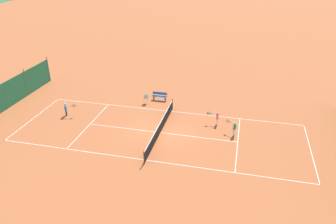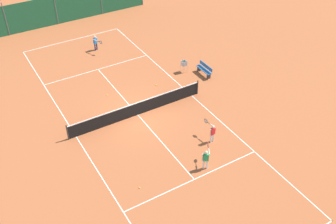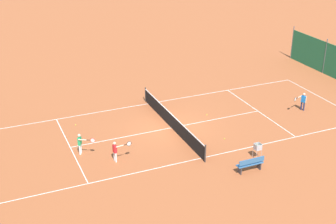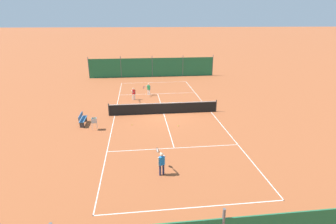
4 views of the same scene
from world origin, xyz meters
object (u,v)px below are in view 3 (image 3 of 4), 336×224
player_far_service (303,100)px  tennis_ball_far_corner (207,115)px  tennis_net (171,121)px  courtside_bench (250,164)px  tennis_ball_near_corner (224,139)px  tennis_ball_alley_left (76,125)px  player_near_baseline (80,142)px  ball_hopper (258,148)px  player_far_baseline (116,150)px

player_far_service → tennis_ball_far_corner: bearing=-106.3°
tennis_net → player_far_service: (1.06, 9.21, 0.23)m
courtside_bench → tennis_ball_near_corner: bearing=171.1°
tennis_net → tennis_ball_alley_left: (-2.72, -5.45, -0.47)m
tennis_ball_far_corner → courtside_bench: size_ratio=0.04×
tennis_ball_far_corner → courtside_bench: 7.24m
player_near_baseline → tennis_ball_near_corner: size_ratio=18.93×
tennis_ball_far_corner → tennis_ball_alley_left: 8.59m
tennis_net → ball_hopper: bearing=28.2°
tennis_ball_near_corner → ball_hopper: ball_hopper is taller
player_far_service → tennis_ball_alley_left: 15.15m
tennis_ball_alley_left → tennis_ball_near_corner: bearing=55.3°
tennis_net → courtside_bench: size_ratio=6.12×
player_far_baseline → tennis_ball_alley_left: player_far_baseline is taller
tennis_ball_near_corner → tennis_ball_far_corner: bearing=169.9°
tennis_net → player_near_baseline: player_near_baseline is taller
tennis_ball_far_corner → courtside_bench: (7.13, -1.19, 0.42)m
tennis_net → courtside_bench: tennis_net is taller
player_far_service → tennis_ball_alley_left: (-3.78, -14.66, -0.70)m
ball_hopper → courtside_bench: 1.54m
player_near_baseline → player_far_baseline: (1.55, 1.56, -0.02)m
tennis_ball_far_corner → tennis_ball_near_corner: 3.48m
player_far_service → courtside_bench: size_ratio=0.84×
player_near_baseline → player_far_service: bearing=89.8°
tennis_ball_far_corner → ball_hopper: (6.09, -0.07, 0.63)m
player_near_baseline → courtside_bench: 9.39m
player_far_service → player_near_baseline: size_ratio=1.00×
tennis_ball_alley_left → ball_hopper: (8.03, 8.30, 0.63)m
player_near_baseline → tennis_ball_alley_left: bearing=171.9°
tennis_ball_alley_left → ball_hopper: bearing=45.9°
player_far_service → courtside_bench: (5.29, -7.48, -0.28)m
tennis_ball_near_corner → courtside_bench: courtside_bench is taller
courtside_bench → player_far_service: bearing=125.2°
player_near_baseline → tennis_ball_near_corner: bearing=78.7°
tennis_ball_alley_left → ball_hopper: 11.56m
player_near_baseline → tennis_ball_near_corner: (1.65, 8.29, -0.70)m
tennis_ball_alley_left → ball_hopper: ball_hopper is taller
tennis_ball_alley_left → courtside_bench: (9.07, 7.18, 0.42)m
player_far_baseline → courtside_bench: size_ratio=0.80×
tennis_ball_far_corner → player_far_baseline: bearing=-65.6°
player_far_baseline → ball_hopper: size_ratio=1.36×
tennis_ball_far_corner → tennis_net: bearing=-75.0°
player_far_baseline → tennis_ball_alley_left: size_ratio=18.29×
player_near_baseline → courtside_bench: player_near_baseline is taller
tennis_ball_alley_left → courtside_bench: bearing=38.4°
player_near_baseline → courtside_bench: bearing=55.2°
player_far_baseline → player_far_service: bearing=96.2°
player_far_service → player_near_baseline: player_far_service is taller
tennis_ball_far_corner → tennis_ball_alley_left: same height
player_near_baseline → courtside_bench: (5.35, 7.71, -0.28)m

